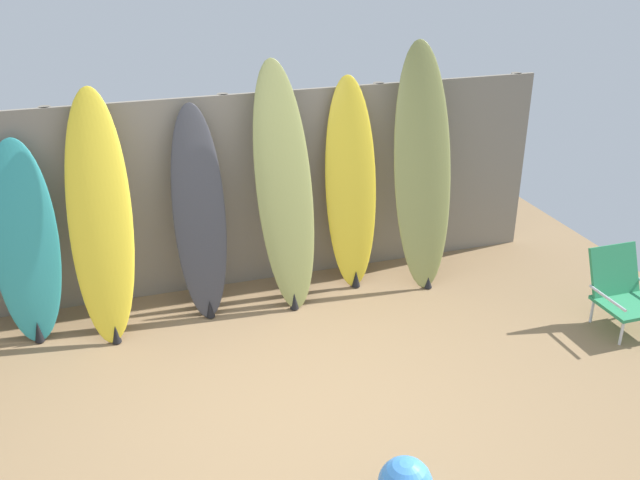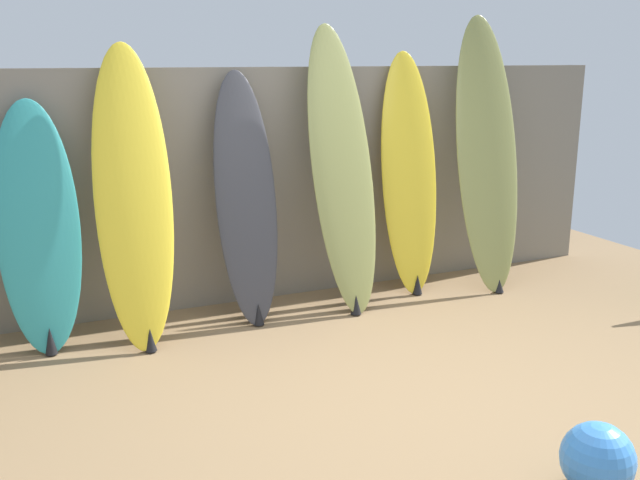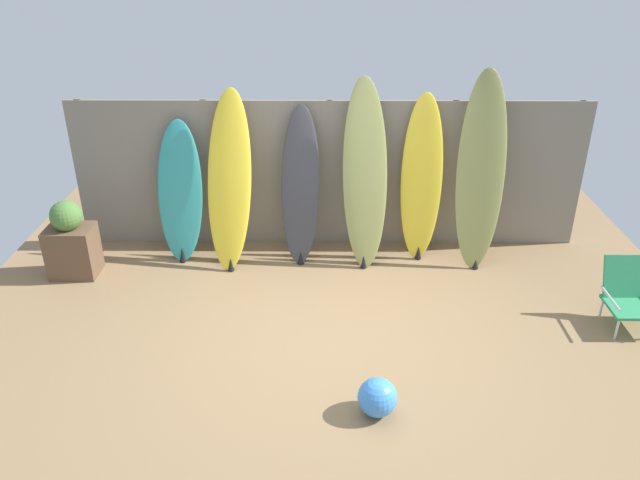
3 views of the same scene
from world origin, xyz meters
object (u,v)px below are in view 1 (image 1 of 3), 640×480
at_px(surfboard_yellow_1, 100,218).
at_px(surfboard_olive_3, 284,189).
at_px(surfboard_charcoal_2, 199,215).
at_px(beach_chair, 622,289).
at_px(surfboard_yellow_4, 351,185).
at_px(surfboard_olive_5, 423,168).
at_px(surfboard_teal_0, 25,244).

height_order(surfboard_yellow_1, surfboard_olive_3, surfboard_olive_3).
height_order(surfboard_charcoal_2, beach_chair, surfboard_charcoal_2).
distance_m(surfboard_charcoal_2, surfboard_yellow_4, 1.41).
height_order(surfboard_yellow_1, surfboard_olive_5, surfboard_olive_5).
relative_size(surfboard_yellow_1, surfboard_charcoal_2, 1.11).
height_order(surfboard_yellow_1, surfboard_charcoal_2, surfboard_yellow_1).
bearing_deg(surfboard_yellow_1, surfboard_teal_0, 170.51).
bearing_deg(surfboard_olive_5, surfboard_charcoal_2, 178.32).
bearing_deg(surfboard_yellow_1, surfboard_olive_5, 0.38).
height_order(surfboard_olive_5, beach_chair, surfboard_olive_5).
bearing_deg(surfboard_yellow_4, surfboard_olive_5, -13.59).
bearing_deg(surfboard_teal_0, surfboard_olive_5, -1.36).
bearing_deg(beach_chair, surfboard_olive_3, 133.91).
bearing_deg(surfboard_teal_0, beach_chair, -16.71).
distance_m(surfboard_yellow_1, surfboard_charcoal_2, 0.81).
xyz_separation_m(surfboard_olive_3, surfboard_olive_5, (1.30, -0.00, 0.05)).
relative_size(surfboard_teal_0, surfboard_olive_3, 0.76).
bearing_deg(surfboard_teal_0, surfboard_olive_3, -2.15).
distance_m(surfboard_yellow_1, surfboard_yellow_4, 2.21).
bearing_deg(surfboard_teal_0, surfboard_charcoal_2, -0.89).
distance_m(surfboard_teal_0, beach_chair, 4.93).
xyz_separation_m(surfboard_yellow_1, surfboard_olive_5, (2.84, 0.02, 0.12)).
xyz_separation_m(surfboard_teal_0, surfboard_olive_3, (2.13, -0.08, 0.25)).
bearing_deg(surfboard_charcoal_2, surfboard_teal_0, 179.11).
relative_size(surfboard_teal_0, surfboard_olive_5, 0.73).
distance_m(surfboard_teal_0, surfboard_yellow_4, 2.81).
bearing_deg(surfboard_yellow_1, surfboard_yellow_4, 4.46).
xyz_separation_m(surfboard_yellow_4, surfboard_olive_5, (0.63, -0.15, 0.15)).
bearing_deg(surfboard_olive_5, surfboard_olive_3, 179.94).
relative_size(surfboard_yellow_1, surfboard_yellow_4, 1.03).
height_order(surfboard_yellow_4, surfboard_olive_5, surfboard_olive_5).
bearing_deg(surfboard_olive_3, surfboard_yellow_4, 12.85).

